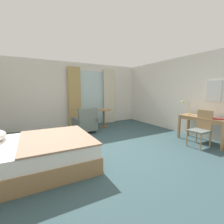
% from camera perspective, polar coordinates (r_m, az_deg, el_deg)
% --- Properties ---
extents(ground, '(6.48, 7.13, 0.10)m').
position_cam_1_polar(ground, '(3.93, 1.26, -14.83)').
color(ground, '#334C51').
extents(wall_back, '(6.08, 0.12, 2.63)m').
position_cam_1_polar(wall_back, '(6.69, -13.42, 6.36)').
color(wall_back, silver).
rests_on(wall_back, ground).
extents(wall_right, '(0.12, 6.73, 2.63)m').
position_cam_1_polar(wall_right, '(5.75, 27.86, 5.45)').
color(wall_right, silver).
rests_on(wall_right, ground).
extents(balcony_glass_door, '(1.18, 0.02, 2.31)m').
position_cam_1_polar(balcony_glass_door, '(6.85, -7.45, 5.22)').
color(balcony_glass_door, silver).
rests_on(balcony_glass_door, ground).
extents(curtain_panel_left, '(0.51, 0.10, 2.42)m').
position_cam_1_polar(curtain_panel_left, '(6.49, -13.78, 5.39)').
color(curtain_panel_left, tan).
rests_on(curtain_panel_left, ground).
extents(curtain_panel_right, '(0.57, 0.10, 2.42)m').
position_cam_1_polar(curtain_panel_right, '(7.10, -1.06, 5.81)').
color(curtain_panel_right, beige).
rests_on(curtain_panel_right, ground).
extents(bed, '(2.05, 1.67, 1.14)m').
position_cam_1_polar(bed, '(3.32, -26.83, -13.52)').
color(bed, '#9E754C').
rests_on(bed, ground).
extents(writing_desk, '(0.53, 1.30, 0.74)m').
position_cam_1_polar(writing_desk, '(5.07, 31.07, -2.62)').
color(writing_desk, '#9E754C').
rests_on(writing_desk, ground).
extents(desk_chair, '(0.49, 0.42, 0.96)m').
position_cam_1_polar(desk_chair, '(4.72, 30.35, -4.86)').
color(desk_chair, slate).
rests_on(desk_chair, ground).
extents(desk_lamp, '(0.27, 0.27, 0.48)m').
position_cam_1_polar(desk_lamp, '(5.31, 25.62, 2.30)').
color(desk_lamp, tan).
rests_on(desk_lamp, writing_desk).
extents(closed_book, '(0.32, 0.35, 0.03)m').
position_cam_1_polar(closed_book, '(4.83, 34.70, -2.03)').
color(closed_book, maroon).
rests_on(closed_book, writing_desk).
extents(armchair_by_window, '(0.77, 0.76, 0.89)m').
position_cam_1_polar(armchair_by_window, '(5.45, -9.90, -4.09)').
color(armchair_by_window, slate).
rests_on(armchair_by_window, ground).
extents(round_cafe_table, '(0.64, 0.64, 0.73)m').
position_cam_1_polar(round_cafe_table, '(6.20, -3.09, -0.78)').
color(round_cafe_table, '#9E754C').
rests_on(round_cafe_table, ground).
extents(wall_mirror, '(0.02, 0.41, 0.60)m').
position_cam_1_polar(wall_mirror, '(5.34, 33.71, 6.50)').
color(wall_mirror, silver).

